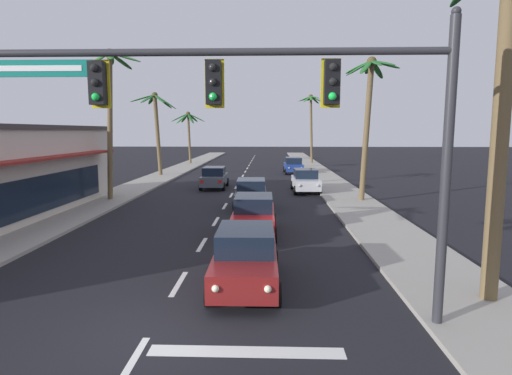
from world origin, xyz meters
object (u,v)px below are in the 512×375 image
(sedan_lead_at_stop_bar, at_px, (246,257))
(palm_left_third, at_px, (156,118))
(palm_left_farthest, at_px, (188,126))
(sedan_fifth_in_queue, at_px, (251,194))
(sedan_parked_nearest_kerb, at_px, (305,180))
(palm_right_farthest, at_px, (311,114))
(palm_right_nearest, at_px, (505,67))
(sedan_third_in_queue, at_px, (254,215))
(sedan_oncoming_far, at_px, (214,177))
(traffic_signal_mast, at_px, (289,107))
(sedan_parked_mid_kerb, at_px, (293,165))
(palm_right_second, at_px, (369,100))
(palm_left_second, at_px, (110,95))

(sedan_lead_at_stop_bar, bearing_deg, palm_left_third, 109.64)
(sedan_lead_at_stop_bar, relative_size, palm_left_farthest, 0.64)
(palm_left_third, bearing_deg, sedan_fifth_in_queue, -59.49)
(sedan_parked_nearest_kerb, xyz_separation_m, palm_left_farthest, (-13.53, 25.33, 4.32))
(palm_right_farthest, bearing_deg, palm_left_third, -135.38)
(palm_right_nearest, bearing_deg, sedan_third_in_queue, 131.59)
(sedan_third_in_queue, distance_m, palm_left_farthest, 39.61)
(sedan_third_in_queue, bearing_deg, palm_right_farthest, 80.98)
(sedan_third_in_queue, xyz_separation_m, sedan_oncoming_far, (-3.62, 14.42, 0.00))
(traffic_signal_mast, xyz_separation_m, palm_left_third, (-11.50, 31.65, 0.71))
(sedan_parked_mid_kerb, relative_size, palm_right_farthest, 0.48)
(traffic_signal_mast, bearing_deg, sedan_oncoming_far, 101.59)
(sedan_oncoming_far, bearing_deg, sedan_third_in_queue, -75.90)
(sedan_parked_nearest_kerb, height_order, palm_left_farthest, palm_left_farthest)
(palm_right_second, bearing_deg, palm_left_third, 139.46)
(traffic_signal_mast, relative_size, sedan_fifth_in_queue, 2.27)
(palm_right_nearest, distance_m, palm_right_farthest, 46.71)
(traffic_signal_mast, xyz_separation_m, palm_right_farthest, (5.19, 48.12, 1.76))
(palm_right_farthest, bearing_deg, sedan_parked_nearest_kerb, -96.26)
(palm_right_second, bearing_deg, palm_left_second, -179.19)
(sedan_oncoming_far, height_order, sedan_parked_nearest_kerb, same)
(traffic_signal_mast, distance_m, palm_left_third, 33.68)
(palm_right_nearest, bearing_deg, sedan_lead_at_stop_bar, 170.44)
(sedan_fifth_in_queue, xyz_separation_m, palm_left_farthest, (-9.82, 31.96, 4.32))
(sedan_third_in_queue, bearing_deg, palm_right_second, 51.25)
(sedan_third_in_queue, height_order, palm_right_second, palm_right_second)
(sedan_parked_nearest_kerb, xyz_separation_m, sedan_parked_mid_kerb, (-0.12, 13.49, 0.00))
(traffic_signal_mast, height_order, palm_right_nearest, palm_right_nearest)
(palm_left_third, distance_m, palm_right_farthest, 23.47)
(sedan_third_in_queue, height_order, sedan_oncoming_far, same)
(palm_right_farthest, bearing_deg, palm_left_second, -116.26)
(sedan_parked_mid_kerb, relative_size, palm_left_second, 0.48)
(palm_right_farthest, bearing_deg, palm_left_farthest, -174.70)
(palm_left_third, xyz_separation_m, palm_right_farthest, (16.69, 16.47, 1.06))
(sedan_fifth_in_queue, height_order, palm_right_farthest, palm_right_farthest)
(palm_left_third, bearing_deg, sedan_third_in_queue, -65.73)
(palm_left_second, bearing_deg, sedan_fifth_in_queue, -13.46)
(palm_left_second, bearing_deg, sedan_third_in_queue, -41.67)
(palm_left_third, bearing_deg, palm_right_farthest, 44.62)
(traffic_signal_mast, distance_m, palm_right_nearest, 5.53)
(sedan_parked_nearest_kerb, xyz_separation_m, palm_right_second, (3.42, -4.29, 5.47))
(palm_left_farthest, height_order, palm_right_nearest, palm_right_nearest)
(palm_left_second, bearing_deg, palm_left_third, 94.66)
(traffic_signal_mast, height_order, sedan_parked_mid_kerb, traffic_signal_mast)
(traffic_signal_mast, distance_m, sedan_parked_mid_kerb, 35.05)
(palm_left_third, relative_size, palm_right_second, 0.92)
(sedan_third_in_queue, bearing_deg, palm_left_farthest, 105.01)
(sedan_fifth_in_queue, relative_size, palm_left_farthest, 0.64)
(sedan_parked_nearest_kerb, bearing_deg, sedan_lead_at_stop_bar, -100.06)
(sedan_lead_at_stop_bar, xyz_separation_m, palm_left_farthest, (-10.20, 44.11, 4.32))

